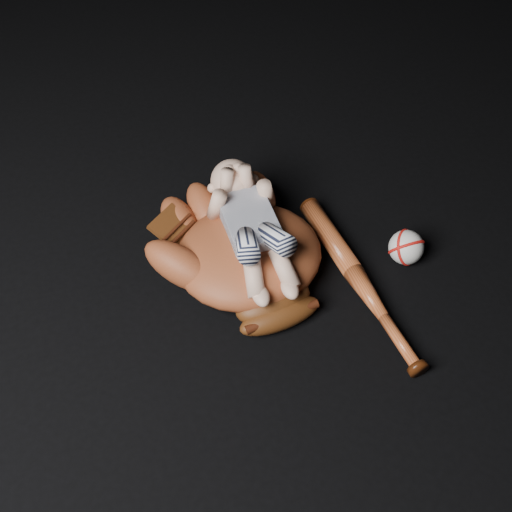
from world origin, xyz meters
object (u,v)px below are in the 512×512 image
(baseball_glove, at_px, (248,250))
(baseball, at_px, (406,247))
(newborn_baby, at_px, (253,227))
(baseball_bat, at_px, (359,281))

(baseball_glove, bearing_deg, baseball, -19.06)
(newborn_baby, height_order, baseball_bat, newborn_baby)
(newborn_baby, relative_size, baseball_bat, 0.76)
(baseball, bearing_deg, baseball_glove, 167.54)
(newborn_baby, bearing_deg, baseball_bat, -32.13)
(baseball_glove, height_order, baseball_bat, baseball_glove)
(baseball_glove, distance_m, baseball, 0.33)
(baseball_bat, height_order, baseball, baseball)
(baseball_bat, relative_size, baseball, 6.30)
(newborn_baby, xyz_separation_m, baseball, (0.31, -0.08, -0.08))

